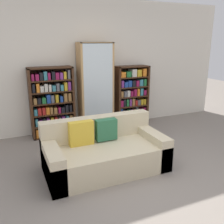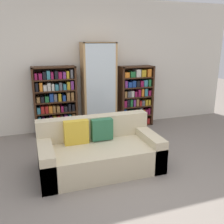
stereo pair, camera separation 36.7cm
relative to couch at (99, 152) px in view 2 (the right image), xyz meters
The scene contains 7 objects.
ground_plane 0.88m from the couch, 59.74° to the right, with size 16.00×16.00×0.00m, color gray.
wall_back 2.24m from the couch, 77.47° to the left, with size 6.59×0.06×2.70m.
couch is the anchor object (origin of this frame).
bookshelf_left 1.81m from the couch, 104.14° to the left, with size 0.85×0.32×1.39m.
display_cabinet 1.87m from the couch, 74.05° to the left, with size 0.70×0.36×1.84m.
bookshelf_right 2.20m from the couch, 51.81° to the left, with size 0.75×0.32×1.34m.
wine_bottle 1.21m from the couch, 37.13° to the left, with size 0.08×0.08×0.37m.
Camera 2 is at (-1.33, -2.58, 1.87)m, focal length 40.00 mm.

